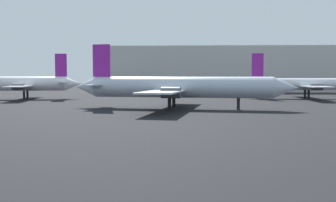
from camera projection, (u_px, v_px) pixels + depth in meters
airplane_distant at (178, 87)px, 56.15m from camera, size 34.34×26.11×10.02m
airplane_far_left at (311, 84)px, 83.02m from camera, size 32.24×25.93×10.34m
airplane_far_right at (22, 84)px, 80.98m from camera, size 25.80×21.92×10.11m
terminal_building at (220, 70)px, 132.07m from camera, size 79.34×24.99×15.28m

